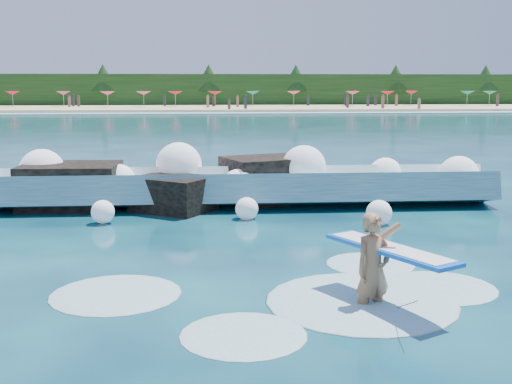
% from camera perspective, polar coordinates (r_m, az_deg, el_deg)
% --- Properties ---
extents(ground, '(200.00, 200.00, 0.00)m').
position_cam_1_polar(ground, '(12.40, -6.24, -7.11)').
color(ground, '#071D38').
rests_on(ground, ground).
extents(beach, '(140.00, 20.00, 0.40)m').
position_cam_1_polar(beach, '(89.94, -4.80, 7.43)').
color(beach, tan).
rests_on(beach, ground).
extents(wet_band, '(140.00, 5.00, 0.08)m').
position_cam_1_polar(wet_band, '(78.95, -4.83, 7.02)').
color(wet_band, silver).
rests_on(wet_band, ground).
extents(treeline, '(140.00, 4.00, 5.00)m').
position_cam_1_polar(treeline, '(99.88, -4.80, 8.97)').
color(treeline, black).
rests_on(treeline, ground).
extents(breaking_wave, '(16.35, 2.62, 1.41)m').
position_cam_1_polar(breaking_wave, '(19.01, -3.77, 0.31)').
color(breaking_wave, teal).
rests_on(breaking_wave, ground).
extents(rock_cluster, '(8.50, 3.70, 1.60)m').
position_cam_1_polar(rock_cluster, '(19.06, -8.38, 0.30)').
color(rock_cluster, black).
rests_on(rock_cluster, ground).
extents(surfer_with_board, '(1.71, 2.96, 1.86)m').
position_cam_1_polar(surfer_with_board, '(10.52, 10.70, -6.40)').
color(surfer_with_board, '#9F6E4A').
rests_on(surfer_with_board, ground).
extents(wave_spray, '(15.33, 4.58, 1.86)m').
position_cam_1_polar(wave_spray, '(18.99, -3.57, 1.53)').
color(wave_spray, white).
rests_on(wave_spray, ground).
extents(surf_foam, '(9.32, 5.28, 0.16)m').
position_cam_1_polar(surf_foam, '(10.96, 6.60, -9.40)').
color(surf_foam, silver).
rests_on(surf_foam, ground).
extents(beach_umbrellas, '(113.25, 6.83, 0.50)m').
position_cam_1_polar(beach_umbrellas, '(92.11, -4.96, 8.76)').
color(beach_umbrellas, '#E44375').
rests_on(beach_umbrellas, ground).
extents(beachgoers, '(109.13, 13.55, 1.94)m').
position_cam_1_polar(beachgoers, '(86.20, -3.15, 7.96)').
color(beachgoers, '#3F332D').
rests_on(beachgoers, ground).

